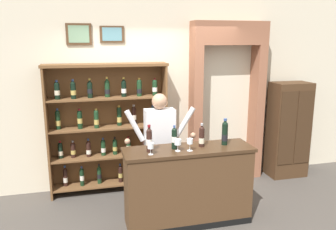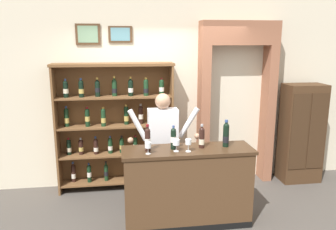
{
  "view_description": "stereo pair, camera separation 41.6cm",
  "coord_description": "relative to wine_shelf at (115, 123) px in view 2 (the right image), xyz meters",
  "views": [
    {
      "loc": [
        -1.06,
        -3.8,
        2.32
      ],
      "look_at": [
        -0.07,
        0.14,
        1.4
      ],
      "focal_mm": 36.14,
      "sensor_mm": 36.0,
      "label": 1
    },
    {
      "loc": [
        -0.65,
        -3.88,
        2.32
      ],
      "look_at": [
        -0.07,
        0.14,
        1.4
      ],
      "focal_mm": 36.14,
      "sensor_mm": 36.0,
      "label": 2
    }
  ],
  "objects": [
    {
      "name": "tasting_bottle_riserva",
      "position": [
        0.4,
        -1.23,
        0.1
      ],
      "size": [
        0.07,
        0.07,
        0.33
      ],
      "color": "black",
      "rests_on": "tasting_counter"
    },
    {
      "name": "tasting_bottle_brunello",
      "position": [
        1.07,
        -1.19,
        0.08
      ],
      "size": [
        0.07,
        0.07,
        0.3
      ],
      "color": "black",
      "rests_on": "tasting_counter"
    },
    {
      "name": "wine_glass_spare",
      "position": [
        0.73,
        -1.29,
        0.06
      ],
      "size": [
        0.08,
        0.08,
        0.15
      ],
      "color": "silver",
      "rests_on": "tasting_counter"
    },
    {
      "name": "back_wall",
      "position": [
        0.73,
        0.24,
        0.61
      ],
      "size": [
        12.0,
        0.19,
        3.31
      ],
      "color": "beige",
      "rests_on": "ground"
    },
    {
      "name": "side_cabinet",
      "position": [
        3.01,
        -0.14,
        -0.24
      ],
      "size": [
        0.63,
        0.41,
        1.62
      ],
      "color": "#422B19",
      "rests_on": "ground"
    },
    {
      "name": "archway_doorway",
      "position": [
        1.93,
        0.11,
        0.44
      ],
      "size": [
        1.22,
        0.45,
        2.59
      ],
      "color": "#935B42",
      "rests_on": "ground"
    },
    {
      "name": "wine_shelf",
      "position": [
        0.0,
        0.0,
        0.0
      ],
      "size": [
        1.8,
        0.34,
        1.97
      ],
      "color": "brown",
      "rests_on": "ground"
    },
    {
      "name": "wine_glass_right",
      "position": [
        0.39,
        -1.33,
        0.05
      ],
      "size": [
        0.07,
        0.07,
        0.14
      ],
      "color": "silver",
      "rests_on": "tasting_counter"
    },
    {
      "name": "tasting_bottle_grappa",
      "position": [
        0.71,
        -1.2,
        0.09
      ],
      "size": [
        0.07,
        0.07,
        0.3
      ],
      "color": "black",
      "rests_on": "tasting_counter"
    },
    {
      "name": "shopkeeper",
      "position": [
        0.66,
        -0.63,
        -0.06
      ],
      "size": [
        1.01,
        0.22,
        1.6
      ],
      "color": "#2D3347",
      "rests_on": "ground"
    },
    {
      "name": "ground_plane",
      "position": [
        0.73,
        -1.22,
        -1.06
      ],
      "size": [
        14.0,
        14.0,
        0.02
      ],
      "primitive_type": "cube",
      "color": "#47423D"
    },
    {
      "name": "tasting_counter",
      "position": [
        0.89,
        -1.22,
        -0.55
      ],
      "size": [
        1.62,
        0.5,
        1.0
      ],
      "color": "#4C331E",
      "rests_on": "ground"
    },
    {
      "name": "tasting_bottle_bianco",
      "position": [
        1.38,
        -1.19,
        0.11
      ],
      "size": [
        0.08,
        0.08,
        0.34
      ],
      "color": "black",
      "rests_on": "tasting_counter"
    },
    {
      "name": "wine_glass_left",
      "position": [
        0.87,
        -1.32,
        0.06
      ],
      "size": [
        0.07,
        0.07,
        0.16
      ],
      "color": "silver",
      "rests_on": "tasting_counter"
    }
  ]
}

